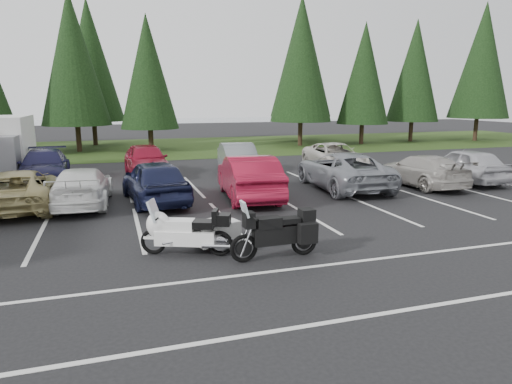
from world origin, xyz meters
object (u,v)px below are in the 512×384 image
at_px(car_far_1, 44,166).
at_px(car_far_3, 239,159).
at_px(adventure_motorcycle, 275,228).
at_px(car_near_6, 343,170).
at_px(car_near_7, 421,170).
at_px(car_far_4, 335,156).
at_px(car_near_5, 249,177).
at_px(car_near_2, 19,190).
at_px(car_far_2, 146,160).
at_px(car_near_8, 465,165).
at_px(touring_motorcycle, 186,228).
at_px(box_truck, 0,147).
at_px(car_near_4, 155,181).
at_px(cargo_trailer, 215,235).
at_px(car_near_3, 82,187).

relative_size(car_far_1, car_far_3, 1.10).
bearing_deg(adventure_motorcycle, car_near_6, 49.93).
distance_m(car_near_7, car_far_4, 5.84).
distance_m(car_near_5, car_far_3, 6.06).
height_order(car_near_6, car_far_4, car_near_6).
distance_m(car_near_2, car_far_2, 7.49).
distance_m(car_near_2, car_near_7, 15.96).
bearing_deg(car_near_8, touring_motorcycle, 29.18).
relative_size(car_near_2, touring_motorcycle, 1.97).
distance_m(box_truck, car_far_4, 17.03).
distance_m(car_near_5, car_near_8, 10.54).
bearing_deg(car_near_7, car_near_4, -2.35).
distance_m(car_near_2, car_near_6, 12.42).
height_order(cargo_trailer, adventure_motorcycle, adventure_motorcycle).
height_order(car_near_3, car_near_6, car_near_6).
bearing_deg(car_far_1, car_near_3, -73.17).
distance_m(car_near_3, car_near_5, 6.04).
bearing_deg(car_far_3, cargo_trailer, -103.01).
bearing_deg(car_near_5, touring_motorcycle, 65.69).
distance_m(box_truck, touring_motorcycle, 15.86).
bearing_deg(touring_motorcycle, cargo_trailer, 40.69).
xyz_separation_m(car_far_4, adventure_motorcycle, (-8.06, -12.51, 0.05)).
bearing_deg(car_near_3, car_far_2, -111.37).
bearing_deg(cargo_trailer, car_near_3, 101.16).
relative_size(car_near_4, car_near_5, 0.93).
height_order(car_near_6, car_far_2, car_far_2).
bearing_deg(car_far_4, box_truck, 174.85).
distance_m(car_near_3, car_near_7, 13.93).
bearing_deg(car_near_4, car_near_6, 176.33).
relative_size(car_near_6, touring_motorcycle, 2.23).
bearing_deg(car_near_6, car_far_2, -34.09).
xyz_separation_m(car_near_8, adventure_motorcycle, (-11.89, -7.07, -0.03)).
height_order(car_far_3, touring_motorcycle, car_far_3).
height_order(car_far_2, adventure_motorcycle, car_far_2).
bearing_deg(car_near_4, cargo_trailer, 92.95).
distance_m(car_near_5, car_far_2, 7.33).
bearing_deg(adventure_motorcycle, car_near_3, 120.33).
bearing_deg(car_far_3, adventure_motorcycle, -96.35).
distance_m(car_near_7, touring_motorcycle, 12.71).
height_order(car_near_2, car_near_4, car_near_4).
xyz_separation_m(car_near_6, cargo_trailer, (-6.93, -6.18, -0.41)).
height_order(car_near_7, adventure_motorcycle, adventure_motorcycle).
distance_m(car_near_4, cargo_trailer, 5.96).
distance_m(box_truck, car_near_3, 8.91).
xyz_separation_m(box_truck, car_near_8, (20.63, -8.14, -0.67)).
relative_size(car_near_3, car_far_4, 0.94).
relative_size(car_near_6, car_near_8, 1.22).
distance_m(car_near_6, car_far_2, 9.65).
height_order(car_near_8, car_far_3, car_near_8).
bearing_deg(adventure_motorcycle, car_near_7, 34.22).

